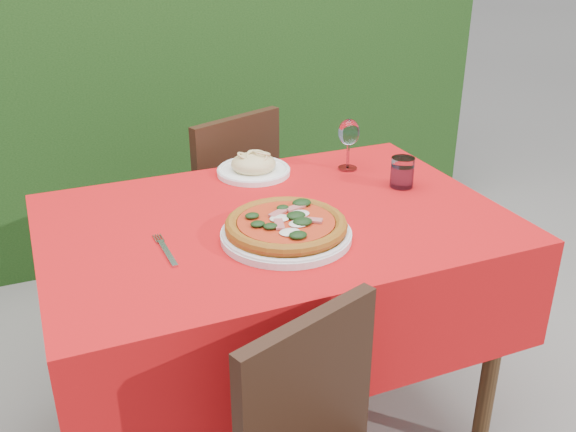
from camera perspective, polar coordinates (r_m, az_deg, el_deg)
name	(u,v)px	position (r m, az deg, el deg)	size (l,w,h in m)	color
ground	(276,424)	(2.20, -1.04, -17.98)	(60.00, 60.00, 0.00)	slate
hedge	(151,55)	(3.16, -12.07, 13.84)	(3.20, 0.55, 1.78)	black
dining_table	(275,264)	(1.85, -1.18, -4.32)	(1.26, 0.86, 0.75)	#432A15
chair_far	(223,204)	(2.50, -5.79, 1.08)	(0.50, 0.50, 0.86)	black
pizza_plate	(286,228)	(1.65, -0.17, -1.08)	(0.34, 0.34, 0.06)	silver
pasta_plate	(254,167)	(2.07, -3.08, 4.39)	(0.24, 0.24, 0.07)	white
water_glass	(402,174)	(1.99, 10.11, 3.72)	(0.07, 0.07, 0.09)	silver
wine_glass	(349,134)	(2.09, 5.43, 7.23)	(0.07, 0.07, 0.17)	silver
fork	(167,253)	(1.61, -10.66, -3.26)	(0.02, 0.20, 0.01)	silver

